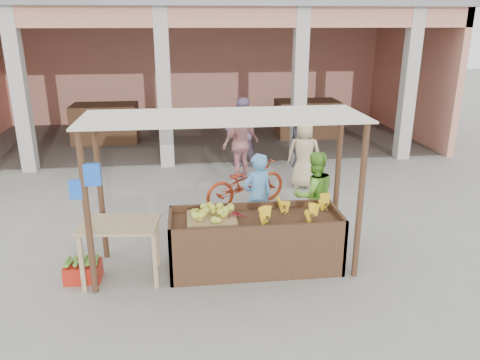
{
  "coord_description": "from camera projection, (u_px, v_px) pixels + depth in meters",
  "views": [
    {
      "loc": [
        -0.49,
        -6.43,
        3.64
      ],
      "look_at": [
        0.41,
        1.2,
        1.03
      ],
      "focal_mm": 35.0,
      "sensor_mm": 36.0,
      "label": 1
    }
  ],
  "objects": [
    {
      "name": "shopper_b",
      "position": [
        241.0,
        141.0,
        11.15
      ],
      "size": [
        1.24,
        1.07,
        1.86
      ],
      "primitive_type": "imported",
      "rotation": [
        0.0,
        0.0,
        3.69
      ],
      "color": "#D48C8F",
      "rests_on": "ground"
    },
    {
      "name": "shopper_c",
      "position": [
        304.0,
        150.0,
        10.6
      ],
      "size": [
        0.96,
        0.76,
        1.75
      ],
      "primitive_type": "imported",
      "rotation": [
        0.0,
        0.0,
        2.85
      ],
      "color": "tan",
      "rests_on": "ground"
    },
    {
      "name": "papaya_pile",
      "position": [
        118.0,
        216.0,
        6.67
      ],
      "size": [
        0.76,
        0.44,
        0.22
      ],
      "primitive_type": null,
      "color": "#51862C",
      "rests_on": "side_table"
    },
    {
      "name": "vendor_blue",
      "position": [
        257.0,
        195.0,
        7.99
      ],
      "size": [
        0.75,
        0.66,
        1.67
      ],
      "primitive_type": "imported",
      "rotation": [
        0.0,
        0.0,
        3.52
      ],
      "color": "#599BDC",
      "rests_on": "ground"
    },
    {
      "name": "berry_heap",
      "position": [
        234.0,
        215.0,
        7.06
      ],
      "size": [
        0.4,
        0.33,
        0.13
      ],
      "primitive_type": "ellipsoid",
      "color": "maroon",
      "rests_on": "fruit_stall"
    },
    {
      "name": "motorcycle",
      "position": [
        246.0,
        182.0,
        9.63
      ],
      "size": [
        1.43,
        2.05,
        1.02
      ],
      "primitive_type": "imported",
      "rotation": [
        0.0,
        0.0,
        2.01
      ],
      "color": "maroon",
      "rests_on": "ground"
    },
    {
      "name": "side_table",
      "position": [
        120.0,
        232.0,
        6.75
      ],
      "size": [
        1.18,
        0.85,
        0.9
      ],
      "rotation": [
        0.0,
        0.0,
        -0.11
      ],
      "color": "tan",
      "rests_on": "ground"
    },
    {
      "name": "shopper_f",
      "position": [
        241.0,
        129.0,
        12.22
      ],
      "size": [
        1.02,
        0.66,
        1.97
      ],
      "primitive_type": "imported",
      "rotation": [
        0.0,
        0.0,
        3.02
      ],
      "color": "gray",
      "rests_on": "ground"
    },
    {
      "name": "fruit_stall",
      "position": [
        255.0,
        243.0,
        7.2
      ],
      "size": [
        2.6,
        0.95,
        0.8
      ],
      "primitive_type": "cube",
      "color": "#4F341F",
      "rests_on": "ground"
    },
    {
      "name": "produce_sacks",
      "position": [
        315.0,
        151.0,
        12.62
      ],
      "size": [
        0.87,
        0.82,
        0.66
      ],
      "color": "maroon",
      "rests_on": "ground"
    },
    {
      "name": "vendor_green",
      "position": [
        314.0,
        193.0,
        8.09
      ],
      "size": [
        0.86,
        0.58,
        1.65
      ],
      "primitive_type": "imported",
      "rotation": [
        0.0,
        0.0,
        3.3
      ],
      "color": "#74C438",
      "rests_on": "ground"
    },
    {
      "name": "banana_heap",
      "position": [
        296.0,
        211.0,
        7.11
      ],
      "size": [
        1.17,
        0.64,
        0.21
      ],
      "primitive_type": null,
      "color": "gold",
      "rests_on": "fruit_stall"
    },
    {
      "name": "shopper_d",
      "position": [
        299.0,
        138.0,
        12.24
      ],
      "size": [
        1.04,
        1.51,
        1.51
      ],
      "primitive_type": "imported",
      "rotation": [
        0.0,
        0.0,
        1.2
      ],
      "color": "#525360",
      "rests_on": "ground"
    },
    {
      "name": "ground",
      "position": [
        223.0,
        268.0,
        7.27
      ],
      "size": [
        60.0,
        60.0,
        0.0
      ],
      "primitive_type": "plane",
      "color": "gray",
      "rests_on": "ground"
    },
    {
      "name": "plantain_bundle",
      "position": [
        82.0,
        261.0,
        6.85
      ],
      "size": [
        0.4,
        0.28,
        0.08
      ],
      "primitive_type": null,
      "color": "#589235",
      "rests_on": "red_crate"
    },
    {
      "name": "market_building",
      "position": [
        200.0,
        53.0,
        14.81
      ],
      "size": [
        14.4,
        6.4,
        4.2
      ],
      "color": "tan",
      "rests_on": "ground"
    },
    {
      "name": "stall_awning",
      "position": [
        220.0,
        144.0,
        6.69
      ],
      "size": [
        4.09,
        1.35,
        2.39
      ],
      "color": "#4F341F",
      "rests_on": "ground"
    },
    {
      "name": "melon_tray",
      "position": [
        212.0,
        215.0,
        7.0
      ],
      "size": [
        0.74,
        0.64,
        0.2
      ],
      "color": "#9A774F",
      "rests_on": "fruit_stall"
    },
    {
      "name": "red_crate",
      "position": [
        83.0,
        272.0,
        6.91
      ],
      "size": [
        0.52,
        0.37,
        0.27
      ],
      "primitive_type": "cube",
      "rotation": [
        0.0,
        0.0,
        -0.01
      ],
      "color": "#AD2012",
      "rests_on": "ground"
    }
  ]
}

